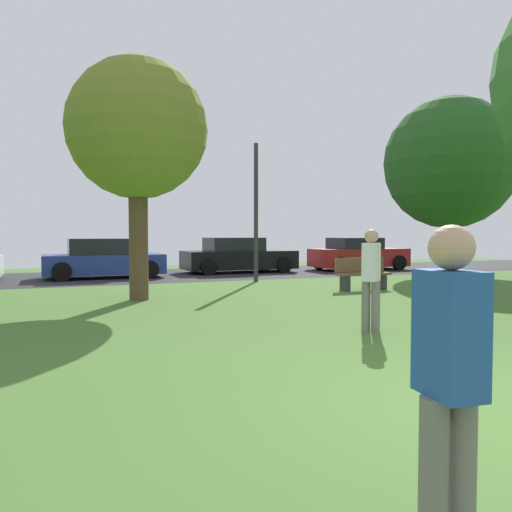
{
  "coord_description": "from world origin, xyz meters",
  "views": [
    {
      "loc": [
        -3.79,
        -3.22,
        1.59
      ],
      "look_at": [
        0.0,
        5.96,
        1.15
      ],
      "focal_mm": 35.96,
      "sensor_mm": 36.0,
      "label": 1
    }
  ],
  "objects_px": {
    "maple_tree_near": "(137,130)",
    "frisbee_disc": "(441,352)",
    "person_catcher": "(371,275)",
    "park_bench": "(362,273)",
    "street_lamp_post": "(256,213)",
    "parked_car_black": "(238,256)",
    "parked_car_red": "(358,255)",
    "maple_tree_far": "(450,163)",
    "person_bystander": "(449,377)",
    "parked_car_blue": "(102,260)"
  },
  "relations": [
    {
      "from": "maple_tree_near",
      "to": "frisbee_disc",
      "type": "relative_size",
      "value": 21.09
    },
    {
      "from": "person_catcher",
      "to": "park_bench",
      "type": "xyz_separation_m",
      "value": [
        3.37,
        5.22,
        -0.45
      ]
    },
    {
      "from": "person_catcher",
      "to": "street_lamp_post",
      "type": "height_order",
      "value": "street_lamp_post"
    },
    {
      "from": "frisbee_disc",
      "to": "parked_car_black",
      "type": "height_order",
      "value": "parked_car_black"
    },
    {
      "from": "person_catcher",
      "to": "parked_car_red",
      "type": "height_order",
      "value": "person_catcher"
    },
    {
      "from": "maple_tree_far",
      "to": "frisbee_disc",
      "type": "height_order",
      "value": "maple_tree_far"
    },
    {
      "from": "person_catcher",
      "to": "street_lamp_post",
      "type": "xyz_separation_m",
      "value": [
        1.52,
        8.54,
        1.34
      ]
    },
    {
      "from": "person_bystander",
      "to": "parked_car_black",
      "type": "bearing_deg",
      "value": -10.63
    },
    {
      "from": "maple_tree_near",
      "to": "parked_car_blue",
      "type": "relative_size",
      "value": 1.39
    },
    {
      "from": "person_bystander",
      "to": "parked_car_black",
      "type": "xyz_separation_m",
      "value": [
        5.44,
        17.57,
        -0.25
      ]
    },
    {
      "from": "person_catcher",
      "to": "parked_car_blue",
      "type": "relative_size",
      "value": 0.4
    },
    {
      "from": "parked_car_blue",
      "to": "street_lamp_post",
      "type": "height_order",
      "value": "street_lamp_post"
    },
    {
      "from": "maple_tree_far",
      "to": "person_catcher",
      "type": "bearing_deg",
      "value": -138.2
    },
    {
      "from": "person_catcher",
      "to": "park_bench",
      "type": "relative_size",
      "value": 1.03
    },
    {
      "from": "parked_car_red",
      "to": "street_lamp_post",
      "type": "distance_m",
      "value": 7.3
    },
    {
      "from": "frisbee_disc",
      "to": "park_bench",
      "type": "height_order",
      "value": "park_bench"
    },
    {
      "from": "maple_tree_far",
      "to": "street_lamp_post",
      "type": "bearing_deg",
      "value": -179.02
    },
    {
      "from": "maple_tree_far",
      "to": "person_catcher",
      "type": "xyz_separation_m",
      "value": [
        -9.7,
        -8.68,
        -3.38
      ]
    },
    {
      "from": "person_catcher",
      "to": "maple_tree_near",
      "type": "bearing_deg",
      "value": -100.66
    },
    {
      "from": "person_bystander",
      "to": "parked_car_black",
      "type": "distance_m",
      "value": 18.39
    },
    {
      "from": "maple_tree_near",
      "to": "park_bench",
      "type": "xyz_separation_m",
      "value": [
        6.17,
        -0.17,
        -3.54
      ]
    },
    {
      "from": "maple_tree_far",
      "to": "frisbee_disc",
      "type": "distance_m",
      "value": 14.75
    },
    {
      "from": "street_lamp_post",
      "to": "maple_tree_near",
      "type": "bearing_deg",
      "value": -143.89
    },
    {
      "from": "person_bystander",
      "to": "street_lamp_post",
      "type": "height_order",
      "value": "street_lamp_post"
    },
    {
      "from": "maple_tree_near",
      "to": "maple_tree_far",
      "type": "relative_size",
      "value": 0.83
    },
    {
      "from": "parked_car_blue",
      "to": "street_lamp_post",
      "type": "bearing_deg",
      "value": -37.68
    },
    {
      "from": "frisbee_disc",
      "to": "street_lamp_post",
      "type": "relative_size",
      "value": 0.06
    },
    {
      "from": "parked_car_black",
      "to": "parked_car_red",
      "type": "height_order",
      "value": "parked_car_black"
    },
    {
      "from": "park_bench",
      "to": "street_lamp_post",
      "type": "xyz_separation_m",
      "value": [
        -1.86,
        3.32,
        1.79
      ]
    },
    {
      "from": "person_catcher",
      "to": "parked_car_red",
      "type": "bearing_deg",
      "value": -160.88
    },
    {
      "from": "maple_tree_near",
      "to": "person_bystander",
      "type": "distance_m",
      "value": 10.85
    },
    {
      "from": "person_catcher",
      "to": "frisbee_disc",
      "type": "distance_m",
      "value": 1.82
    },
    {
      "from": "person_catcher",
      "to": "parked_car_black",
      "type": "height_order",
      "value": "person_catcher"
    },
    {
      "from": "parked_car_black",
      "to": "person_bystander",
      "type": "bearing_deg",
      "value": -107.22
    },
    {
      "from": "park_bench",
      "to": "frisbee_disc",
      "type": "bearing_deg",
      "value": 63.64
    },
    {
      "from": "person_catcher",
      "to": "frisbee_disc",
      "type": "relative_size",
      "value": 6.11
    },
    {
      "from": "person_bystander",
      "to": "person_catcher",
      "type": "bearing_deg",
      "value": -24.9
    },
    {
      "from": "maple_tree_far",
      "to": "parked_car_blue",
      "type": "height_order",
      "value": "maple_tree_far"
    },
    {
      "from": "person_catcher",
      "to": "person_bystander",
      "type": "relative_size",
      "value": 1.01
    },
    {
      "from": "maple_tree_far",
      "to": "parked_car_blue",
      "type": "relative_size",
      "value": 1.66
    },
    {
      "from": "maple_tree_far",
      "to": "person_catcher",
      "type": "height_order",
      "value": "maple_tree_far"
    },
    {
      "from": "maple_tree_far",
      "to": "parked_car_black",
      "type": "relative_size",
      "value": 1.52
    },
    {
      "from": "frisbee_disc",
      "to": "parked_car_black",
      "type": "relative_size",
      "value": 0.06
    },
    {
      "from": "parked_car_red",
      "to": "person_bystander",
      "type": "bearing_deg",
      "value": -122.46
    },
    {
      "from": "street_lamp_post",
      "to": "maple_tree_far",
      "type": "bearing_deg",
      "value": 0.98
    },
    {
      "from": "frisbee_disc",
      "to": "park_bench",
      "type": "distance_m",
      "value": 7.6
    },
    {
      "from": "frisbee_disc",
      "to": "person_bystander",
      "type": "bearing_deg",
      "value": -131.92
    },
    {
      "from": "street_lamp_post",
      "to": "park_bench",
      "type": "bearing_deg",
      "value": -60.75
    },
    {
      "from": "person_bystander",
      "to": "parked_car_black",
      "type": "relative_size",
      "value": 0.36
    },
    {
      "from": "maple_tree_near",
      "to": "street_lamp_post",
      "type": "height_order",
      "value": "maple_tree_near"
    }
  ]
}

